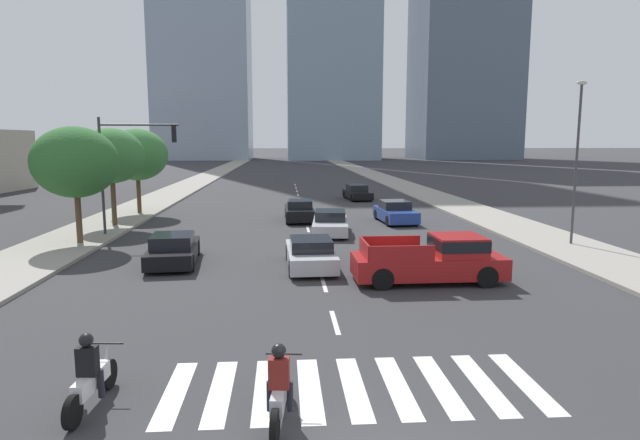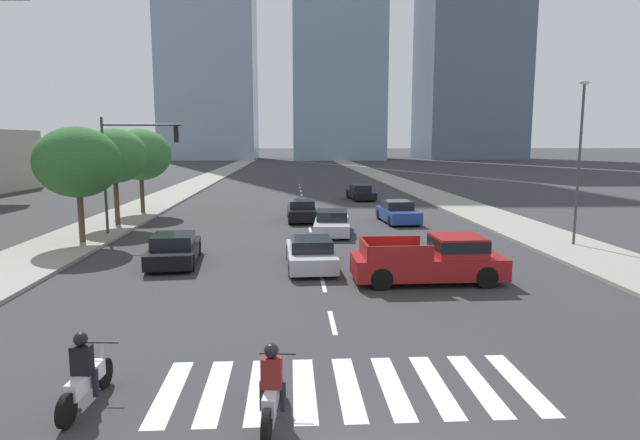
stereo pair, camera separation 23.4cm
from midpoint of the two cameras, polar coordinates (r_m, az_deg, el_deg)
The scene contains 18 objects.
sidewalk_east at distance 39.84m, azimuth 16.24°, elevation 0.93°, with size 4.00×260.00×0.15m, color gray.
sidewalk_west at distance 39.06m, azimuth -19.22°, elevation 0.66°, with size 4.00×260.00×0.15m, color gray.
crosswalk_near at distance 11.50m, azimuth 3.62°, elevation -17.32°, with size 7.65×2.91×0.01m.
lane_divider_center at distance 38.63m, azimuth -1.36°, elevation 0.93°, with size 0.14×50.00×0.01m.
motorcycle_lead at distance 10.06m, azimuth -4.37°, elevation -17.60°, with size 0.70×2.11×1.49m.
motorcycle_trailing at distance 11.38m, azimuth -23.12°, elevation -15.08°, with size 0.70×2.16×1.49m.
pickup_truck at distance 19.57m, azimuth 12.47°, elevation -4.16°, with size 5.35×2.10×1.67m.
sedan_silver_0 at distance 21.34m, azimuth -0.68°, elevation -3.59°, with size 1.95×4.38×1.22m.
sedan_black_1 at distance 22.82m, azimuth -14.97°, elevation -3.06°, with size 2.17×4.49×1.26m.
sedan_black_2 at distance 46.57m, azimuth 4.50°, elevation 2.90°, with size 2.17×4.54×1.28m.
sedan_black_3 at distance 34.04m, azimuth -1.76°, elevation 0.97°, with size 1.83×4.43×1.33m.
sedan_silver_4 at distance 29.16m, azimuth 1.51°, elevation -0.34°, with size 2.25×4.76×1.25m.
sedan_blue_5 at distance 33.59m, azimuth 8.47°, elevation 0.79°, with size 2.15×4.34×1.35m.
traffic_signal_far at distance 29.79m, azimuth -19.15°, elevation 6.56°, with size 4.33×0.28×6.08m.
street_lamp_east at distance 27.87m, azimuth 26.11°, elevation 6.61°, with size 0.50×0.24×7.60m.
street_tree_nearest at distance 28.07m, azimuth -24.14°, elevation 5.62°, with size 3.96×3.96×5.55m.
street_tree_second at distance 33.20m, azimuth -20.84°, elevation 6.39°, with size 3.71×3.71×5.60m.
street_tree_third at distance 38.47m, azimuth -18.39°, elevation 6.60°, with size 4.09×4.09×5.70m.
Camera 2 is at (-1.17, -7.24, 4.98)m, focal length 30.11 mm.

